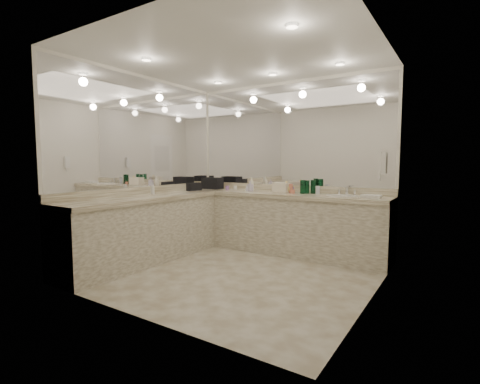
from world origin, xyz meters
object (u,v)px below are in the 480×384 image
Objects in this scene: wall_phone at (384,163)px; hand_towel at (371,197)px; soap_bottle_c at (286,187)px; soap_bottle_b at (250,186)px; black_toiletry_bag at (212,184)px; soap_bottle_a at (251,184)px; sink at (343,196)px; cream_cosmetic_case at (282,188)px.

wall_phone is 0.64m from hand_towel.
soap_bottle_b is at bearing -171.93° from soap_bottle_c.
black_toiletry_bag is at bearing -178.78° from soap_bottle_c.
soap_bottle_a is 1.23× the size of soap_bottle_c.
wall_phone reaches higher than soap_bottle_b.
sink is 1.80× the size of hand_towel.
black_toiletry_bag is (-2.21, -0.00, 0.10)m from sink.
cream_cosmetic_case is 1.45× the size of soap_bottle_c.
soap_bottle_c reaches higher than cream_cosmetic_case.
wall_phone is at bearing -14.92° from soap_bottle_a.
black_toiletry_bag is 1.98× the size of soap_bottle_b.
hand_towel is (1.32, -0.11, -0.05)m from cream_cosmetic_case.
sink is 1.35× the size of black_toiletry_bag.
sink is at bearing 0.10° from black_toiletry_bag.
soap_bottle_a is 1.31× the size of soap_bottle_b.
black_toiletry_bag reaches higher than sink.
sink is 2.21m from black_toiletry_bag.
soap_bottle_c is (-1.24, 0.11, 0.07)m from hand_towel.
wall_phone is 0.95× the size of cream_cosmetic_case.
cream_cosmetic_case is 1.18× the size of soap_bottle_a.
soap_bottle_b is at bearing 167.73° from wall_phone.
wall_phone is at bearing -12.27° from soap_bottle_b.
hand_towel is (2.60, -0.08, -0.07)m from black_toiletry_bag.
sink is 1.44m from soap_bottle_b.
soap_bottle_a reaches higher than soap_bottle_c.
black_toiletry_bag reaches higher than hand_towel.
soap_bottle_c is (0.08, -0.01, 0.01)m from cream_cosmetic_case.
soap_bottle_c reaches higher than soap_bottle_b.
soap_bottle_a reaches higher than cream_cosmetic_case.
soap_bottle_b is (-1.82, 0.03, 0.06)m from hand_towel.
soap_bottle_b is (-2.04, 0.44, -0.37)m from wall_phone.
soap_bottle_b is (0.78, -0.05, -0.01)m from black_toiletry_bag.
soap_bottle_a is 0.12m from soap_bottle_b.
black_toiletry_bag is (-2.82, 0.50, -0.36)m from wall_phone.
wall_phone reaches higher than soap_bottle_a.
sink is 0.40m from hand_towel.
wall_phone is 2.18m from soap_bottle_a.
wall_phone is 0.74× the size of black_toiletry_bag.
soap_bottle_a is at bearing -176.15° from cream_cosmetic_case.
hand_towel reaches higher than sink.
hand_towel is at bearing -12.17° from sink.
wall_phone is 2.88m from black_toiletry_bag.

